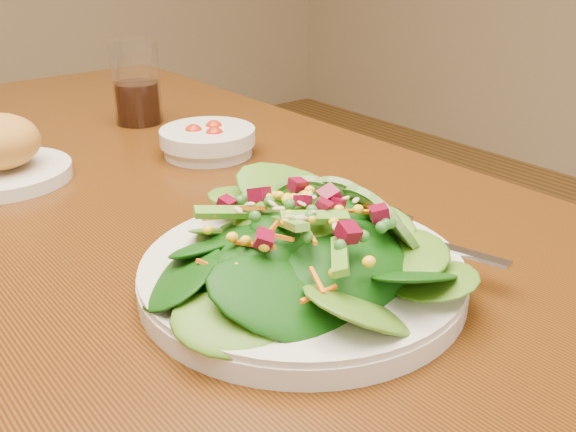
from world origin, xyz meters
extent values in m
cube|color=#522C0C|center=(0.00, 0.00, 0.73)|extent=(0.90, 1.40, 0.04)
cylinder|color=#49280B|center=(0.39, 0.64, 0.35)|extent=(0.07, 0.07, 0.71)
cylinder|color=silver|center=(0.08, -0.32, 0.76)|extent=(0.29, 0.29, 0.02)
ellipsoid|color=black|center=(0.08, -0.32, 0.79)|extent=(0.20, 0.20, 0.04)
cube|color=silver|center=(0.20, -0.35, 0.77)|extent=(0.05, 0.18, 0.01)
cylinder|color=silver|center=(-0.05, 0.13, 0.76)|extent=(0.17, 0.17, 0.02)
cylinder|color=silver|center=(0.21, 0.05, 0.77)|extent=(0.13, 0.13, 0.04)
sphere|color=#B2220B|center=(0.23, 0.06, 0.78)|extent=(0.03, 0.03, 0.03)
sphere|color=#B2220B|center=(0.19, 0.06, 0.78)|extent=(0.03, 0.03, 0.03)
sphere|color=#B2220B|center=(0.21, 0.03, 0.78)|extent=(0.03, 0.03, 0.03)
cylinder|color=silver|center=(0.21, 0.26, 0.82)|extent=(0.08, 0.08, 0.13)
cylinder|color=black|center=(0.21, 0.26, 0.78)|extent=(0.07, 0.07, 0.07)
camera|label=1|loc=(-0.25, -0.70, 1.05)|focal=40.00mm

